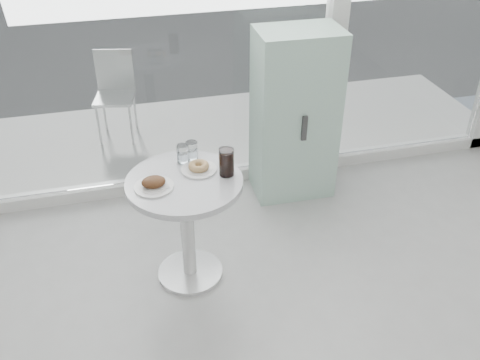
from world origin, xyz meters
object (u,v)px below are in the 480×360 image
object	(u,v)px
mint_cabinet	(295,115)
cola_glass	(226,163)
patio_chair	(115,89)
plate_fritter	(154,184)
plate_donut	(199,168)
water_tumbler_a	(183,155)
water_tumbler_b	(192,152)
main_table	(186,209)

from	to	relation	value
mint_cabinet	cola_glass	size ratio (longest dim) A/B	7.63
patio_chair	plate_fritter	bearing A→B (deg)	-73.83
plate_donut	plate_fritter	bearing A→B (deg)	-157.34
water_tumbler_a	cola_glass	distance (m)	0.32
water_tumbler_b	cola_glass	world-z (taller)	cola_glass
mint_cabinet	water_tumbler_a	xyz separation A→B (m)	(-0.97, -0.62, 0.14)
mint_cabinet	water_tumbler_a	world-z (taller)	mint_cabinet
main_table	water_tumbler_b	size ratio (longest dim) A/B	6.24
plate_donut	water_tumbler_b	size ratio (longest dim) A/B	1.81
plate_fritter	water_tumbler_a	distance (m)	0.32
mint_cabinet	cola_glass	world-z (taller)	mint_cabinet
water_tumbler_b	cola_glass	xyz separation A→B (m)	(0.17, -0.24, 0.03)
plate_fritter	patio_chair	bearing A→B (deg)	94.10
plate_donut	water_tumbler_b	bearing A→B (deg)	96.84
mint_cabinet	plate_fritter	distance (m)	1.47
water_tumbler_a	cola_glass	xyz separation A→B (m)	(0.24, -0.21, 0.03)
patio_chair	water_tumbler_a	world-z (taller)	water_tumbler_a
water_tumbler_a	patio_chair	bearing A→B (deg)	100.99
plate_fritter	water_tumbler_b	bearing A→B (deg)	44.47
cola_glass	water_tumbler_a	bearing A→B (deg)	138.02
patio_chair	plate_fritter	distance (m)	2.13
mint_cabinet	plate_donut	world-z (taller)	mint_cabinet
patio_chair	plate_donut	xyz separation A→B (m)	(0.44, -1.99, 0.28)
mint_cabinet	water_tumbler_b	size ratio (longest dim) A/B	11.03
mint_cabinet	cola_glass	bearing A→B (deg)	-130.49
patio_chair	water_tumbler_b	distance (m)	1.92
mint_cabinet	water_tumbler_b	bearing A→B (deg)	-145.74
mint_cabinet	plate_fritter	size ratio (longest dim) A/B	5.73
main_table	mint_cabinet	bearing A→B (deg)	39.64
main_table	mint_cabinet	size ratio (longest dim) A/B	0.57
plate_donut	cola_glass	bearing A→B (deg)	-29.69
main_table	plate_fritter	xyz separation A→B (m)	(-0.18, -0.03, 0.25)
plate_donut	cola_glass	xyz separation A→B (m)	(0.16, -0.09, 0.07)
main_table	plate_donut	size ratio (longest dim) A/B	3.45
patio_chair	cola_glass	size ratio (longest dim) A/B	4.56
mint_cabinet	patio_chair	bearing A→B (deg)	138.01
water_tumbler_a	water_tumbler_b	size ratio (longest dim) A/B	0.99
patio_chair	water_tumbler_a	bearing A→B (deg)	-66.94
mint_cabinet	plate_donut	distance (m)	1.17
mint_cabinet	cola_glass	distance (m)	1.12
mint_cabinet	main_table	bearing A→B (deg)	-139.33
patio_chair	water_tumbler_b	world-z (taller)	water_tumbler_b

